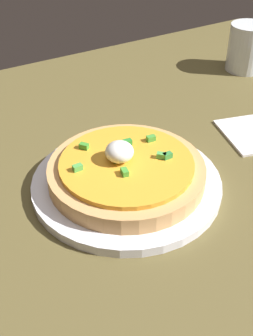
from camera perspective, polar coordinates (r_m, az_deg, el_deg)
The scene contains 4 objects.
dining_table at distance 70.61cm, azimuth -3.24°, elevation 1.45°, with size 126.34×75.04×3.26cm, color brown.
plate at distance 61.43cm, azimuth 0.00°, elevation -2.00°, with size 26.60×26.60×1.36cm, color white.
pizza at distance 60.06cm, azimuth -0.03°, elevation -0.32°, with size 21.82×21.82×5.90cm.
cup_near at distance 97.75cm, azimuth 15.46°, elevation 14.80°, with size 7.88×7.88×9.66cm.
Camera 1 is at (-25.59, -51.57, 42.51)cm, focal length 46.54 mm.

